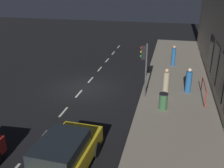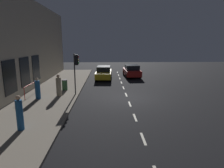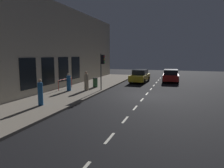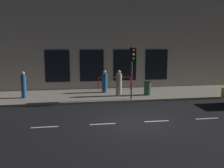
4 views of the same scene
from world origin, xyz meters
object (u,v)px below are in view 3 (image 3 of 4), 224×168
Objects in this scene: pedestrian_2 at (86,82)px; trash_bin at (95,82)px; parked_car_1 at (140,76)px; pedestrian_0 at (69,83)px; pedestrian_1 at (40,93)px; traffic_light at (102,63)px; parked_car_0 at (171,76)px.

pedestrian_2 reaches higher than trash_bin.
parked_car_1 is 7.04m from trash_bin.
pedestrian_1 reaches higher than pedestrian_0.
pedestrian_2 is (3.50, 8.13, 0.16)m from parked_car_1.
traffic_light is 7.21m from pedestrian_1.
pedestrian_1 reaches higher than parked_car_1.
pedestrian_2 is (-0.38, -6.22, -0.01)m from pedestrian_1.
pedestrian_0 is at bearing -131.53° from parked_car_0.
traffic_light is 2.25m from pedestrian_2.
parked_car_0 reaches higher than trash_bin.
pedestrian_0 is at bearing 63.85° from parked_car_1.
pedestrian_1 is at bearing 77.51° from parked_car_1.
parked_car_1 is 2.52× the size of pedestrian_2.
traffic_light is 1.92× the size of pedestrian_2.
pedestrian_2 is (1.37, 0.56, -1.69)m from traffic_light.
pedestrian_2 is (7.12, 9.63, 0.16)m from parked_car_0.
pedestrian_1 is 6.24m from pedestrian_2.
parked_car_1 is 4.67× the size of trash_bin.
pedestrian_0 is 1.71× the size of trash_bin.
parked_car_0 is 13.45m from pedestrian_0.
pedestrian_2 reaches higher than parked_car_0.
parked_car_0 is (-5.76, -9.07, -1.86)m from traffic_light.
parked_car_1 is at bearing -159.78° from parked_car_0.
pedestrian_1 is (-1.01, 5.45, 0.07)m from pedestrian_0.
pedestrian_0 is (2.77, 1.34, -1.76)m from traffic_light.
trash_bin is at bearing -5.49° from pedestrian_0.
pedestrian_0 is 0.93× the size of pedestrian_1.
traffic_light reaches higher than parked_car_1.
traffic_light is 2.08× the size of pedestrian_0.
pedestrian_1 is at bearing -117.56° from parked_car_0.
parked_car_0 and parked_car_1 have the same top height.
pedestrian_0 reaches higher than trash_bin.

